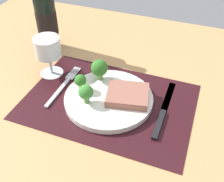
# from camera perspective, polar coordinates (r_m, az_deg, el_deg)

# --- Properties ---
(ground_plane) EXTENTS (1.40, 1.10, 0.03)m
(ground_plane) POSITION_cam_1_polar(r_m,az_deg,el_deg) (0.75, -0.69, -3.09)
(ground_plane) COLOR tan
(placemat) EXTENTS (0.45, 0.32, 0.00)m
(placemat) POSITION_cam_1_polar(r_m,az_deg,el_deg) (0.74, -0.70, -2.16)
(placemat) COLOR black
(placemat) RESTS_ON ground_plane
(plate) EXTENTS (0.24, 0.24, 0.02)m
(plate) POSITION_cam_1_polar(r_m,az_deg,el_deg) (0.73, -0.71, -1.62)
(plate) COLOR silver
(plate) RESTS_ON placemat
(steak) EXTENTS (0.13, 0.11, 0.02)m
(steak) POSITION_cam_1_polar(r_m,az_deg,el_deg) (0.72, 3.33, -0.80)
(steak) COLOR #8C5647
(steak) RESTS_ON plate
(broccoli_front_edge) EXTENTS (0.04, 0.04, 0.05)m
(broccoli_front_edge) POSITION_cam_1_polar(r_m,az_deg,el_deg) (0.69, -5.53, -0.31)
(broccoli_front_edge) COLOR #5B8942
(broccoli_front_edge) RESTS_ON plate
(broccoli_near_fork) EXTENTS (0.03, 0.03, 0.05)m
(broccoli_near_fork) POSITION_cam_1_polar(r_m,az_deg,el_deg) (0.73, -6.58, 2.28)
(broccoli_near_fork) COLOR #6B994C
(broccoli_near_fork) RESTS_ON plate
(broccoli_back_left) EXTENTS (0.05, 0.05, 0.06)m
(broccoli_back_left) POSITION_cam_1_polar(r_m,az_deg,el_deg) (0.76, -2.68, 4.82)
(broccoli_back_left) COLOR #6B994C
(broccoli_back_left) RESTS_ON plate
(fork) EXTENTS (0.02, 0.19, 0.01)m
(fork) POSITION_cam_1_polar(r_m,az_deg,el_deg) (0.80, -10.15, 1.26)
(fork) COLOR silver
(fork) RESTS_ON placemat
(knife) EXTENTS (0.02, 0.23, 0.01)m
(knife) POSITION_cam_1_polar(r_m,az_deg,el_deg) (0.71, 10.69, -4.47)
(knife) COLOR black
(knife) RESTS_ON placemat
(wine_bottle) EXTENTS (0.07, 0.07, 0.30)m
(wine_bottle) POSITION_cam_1_polar(r_m,az_deg,el_deg) (0.94, -13.72, 14.78)
(wine_bottle) COLOR black
(wine_bottle) RESTS_ON ground_plane
(wine_glass) EXTENTS (0.08, 0.08, 0.12)m
(wine_glass) POSITION_cam_1_polar(r_m,az_deg,el_deg) (0.81, -13.40, 8.51)
(wine_glass) COLOR silver
(wine_glass) RESTS_ON ground_plane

